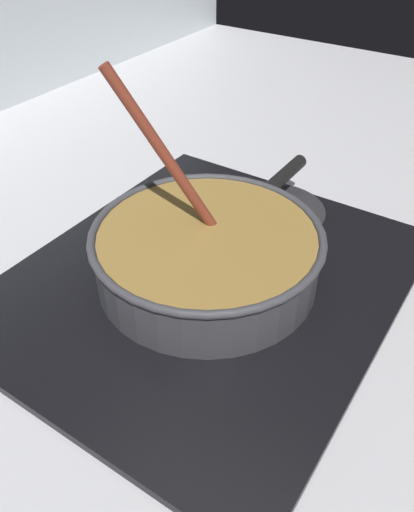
{
  "coord_description": "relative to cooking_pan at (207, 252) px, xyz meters",
  "views": [
    {
      "loc": [
        -0.4,
        -0.25,
        0.47
      ],
      "look_at": [
        0.05,
        0.05,
        0.05
      ],
      "focal_mm": 36.41,
      "sensor_mm": 36.0,
      "label": 1
    }
  ],
  "objects": [
    {
      "name": "burner_ring",
      "position": [
        -0.0,
        -0.0,
        -0.04
      ],
      "size": [
        0.16,
        0.16,
        0.01
      ],
      "primitive_type": "torus",
      "color": "#592D0C",
      "rests_on": "hob_plate"
    },
    {
      "name": "ground",
      "position": [
        -0.05,
        -0.05,
        -0.07
      ],
      "size": [
        2.4,
        1.6,
        0.04
      ],
      "primitive_type": "cube",
      "color": "#B7B7BC"
    },
    {
      "name": "cooking_pan",
      "position": [
        0.0,
        0.0,
        0.0
      ],
      "size": [
        0.43,
        0.31,
        0.28
      ],
      "color": "#38383D",
      "rests_on": "hob_plate"
    },
    {
      "name": "hob_plate",
      "position": [
        -0.0,
        -0.0,
        -0.05
      ],
      "size": [
        0.56,
        0.48,
        0.01
      ],
      "primitive_type": "cube",
      "color": "black",
      "rests_on": "ground"
    },
    {
      "name": "spare_burner",
      "position": [
        0.19,
        -0.0,
        -0.04
      ],
      "size": [
        0.17,
        0.17,
        0.01
      ],
      "primitive_type": "cylinder",
      "color": "#262628",
      "rests_on": "hob_plate"
    }
  ]
}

